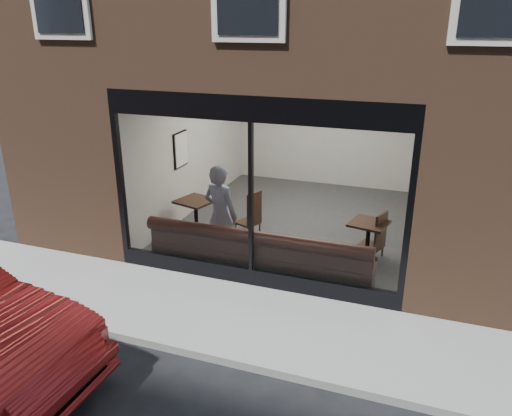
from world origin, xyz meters
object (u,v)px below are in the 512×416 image
(banquette, at_px, (259,262))
(person, at_px, (221,215))
(cafe_chair_left, at_px, (248,222))
(cafe_table_right, at_px, (369,223))
(cafe_chair_right, at_px, (370,246))
(cafe_table_left, at_px, (195,201))

(banquette, relative_size, person, 2.11)
(cafe_chair_left, bearing_deg, cafe_table_right, -167.38)
(cafe_chair_left, distance_m, cafe_chair_right, 2.61)
(banquette, distance_m, cafe_table_left, 2.27)
(cafe_table_left, bearing_deg, cafe_table_right, -0.42)
(banquette, relative_size, cafe_chair_right, 9.28)
(cafe_table_right, bearing_deg, cafe_chair_left, 170.40)
(banquette, bearing_deg, cafe_table_left, 145.90)
(banquette, distance_m, cafe_table_right, 2.17)
(cafe_chair_left, height_order, cafe_chair_right, same)
(banquette, bearing_deg, cafe_chair_left, 116.77)
(cafe_chair_left, bearing_deg, cafe_chair_right, -165.05)
(banquette, xyz_separation_m, cafe_chair_left, (-0.83, 1.65, 0.01))
(cafe_table_left, xyz_separation_m, cafe_chair_left, (1.00, 0.41, -0.50))
(cafe_table_left, relative_size, cafe_chair_left, 1.66)
(banquette, height_order, cafe_table_right, cafe_table_right)
(banquette, distance_m, person, 1.10)
(person, bearing_deg, cafe_table_right, -142.95)
(banquette, xyz_separation_m, cafe_chair_right, (1.76, 1.32, 0.01))
(cafe_table_right, relative_size, cafe_chair_left, 1.56)
(person, bearing_deg, banquette, -178.59)
(person, height_order, cafe_table_right, person)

